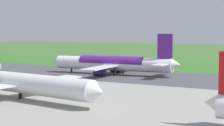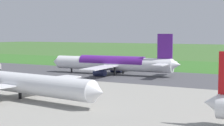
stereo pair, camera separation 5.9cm
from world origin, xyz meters
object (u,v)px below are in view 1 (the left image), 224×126
traffic_cone_orange (155,66)px  airliner_parked_mid (19,82)px  airliner_main (113,63)px  no_stopping_sign (167,63)px

traffic_cone_orange → airliner_parked_mid: bearing=92.5°
airliner_main → traffic_cone_orange: 41.90m
airliner_main → no_stopping_sign: bearing=-98.0°
airliner_parked_mid → airliner_main: bearing=-85.0°
airliner_main → airliner_parked_mid: airliner_main is taller
no_stopping_sign → traffic_cone_orange: bearing=18.9°
airliner_parked_mid → traffic_cone_orange: size_ratio=92.93×
airliner_main → airliner_parked_mid: (-4.97, 56.94, -0.28)m
airliner_main → no_stopping_sign: 44.04m
airliner_main → no_stopping_sign: airliner_main is taller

